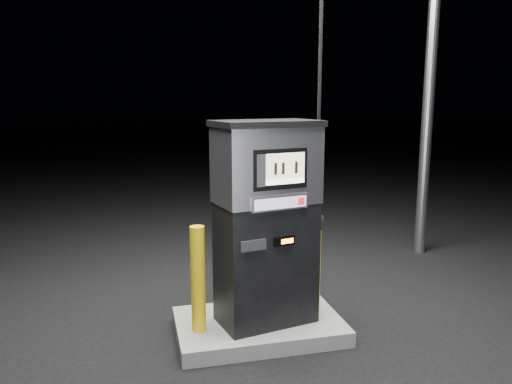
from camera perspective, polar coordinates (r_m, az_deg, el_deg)
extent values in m
plane|color=black|center=(5.11, 0.32, -15.85)|extent=(80.00, 80.00, 0.00)
cube|color=slate|center=(5.07, 0.32, -15.09)|extent=(1.60, 1.00, 0.15)
cylinder|color=gray|center=(7.64, 19.11, 9.87)|extent=(0.16, 0.16, 4.50)
cube|color=black|center=(4.81, 1.13, -8.06)|extent=(0.98, 0.69, 1.17)
cube|color=#B0B0B7|center=(4.59, 1.18, 3.11)|extent=(1.00, 0.71, 0.70)
cube|color=black|center=(4.56, 1.19, 7.85)|extent=(1.05, 0.76, 0.06)
cube|color=black|center=(4.35, 2.80, 2.62)|extent=(0.52, 0.14, 0.36)
cube|color=beige|center=(4.36, 3.39, 2.99)|extent=(0.38, 0.08, 0.23)
cube|color=white|center=(4.38, 3.38, 1.22)|extent=(0.38, 0.08, 0.05)
cube|color=#B0B0B7|center=(4.41, 2.77, -1.25)|extent=(0.56, 0.14, 0.13)
cube|color=#ACAEB4|center=(4.39, 2.87, -1.29)|extent=(0.51, 0.11, 0.10)
cube|color=red|center=(4.49, 5.19, -1.05)|extent=(0.06, 0.02, 0.07)
cube|color=black|center=(4.52, 3.24, -5.62)|extent=(0.21, 0.06, 0.08)
cube|color=orange|center=(4.52, 3.62, -5.61)|extent=(0.12, 0.03, 0.04)
cube|color=black|center=(4.38, -0.32, -6.13)|extent=(0.24, 0.07, 0.09)
cube|color=black|center=(4.93, 6.27, -2.81)|extent=(0.13, 0.18, 0.23)
cylinder|color=gray|center=(4.96, 6.82, -2.74)|extent=(0.11, 0.22, 0.07)
cylinder|color=black|center=(4.80, 7.37, 15.65)|extent=(0.04, 0.04, 2.91)
cylinder|color=yellow|center=(4.66, -6.64, -9.88)|extent=(0.14, 0.14, 1.00)
cylinder|color=yellow|center=(5.05, 6.71, -9.11)|extent=(0.12, 0.12, 0.85)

